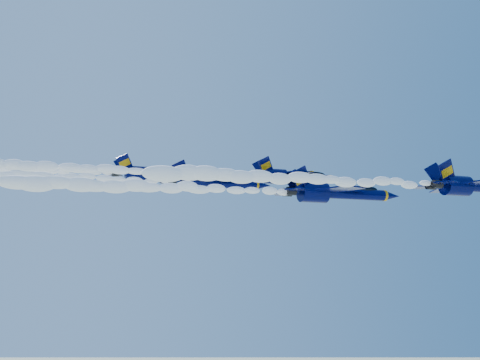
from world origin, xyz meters
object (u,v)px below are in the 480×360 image
object	(u,v)px
jet_second	(337,193)
jet_third	(293,177)
jet_fourth	(214,182)
jet_lead	(477,186)
jet_fifth	(156,174)

from	to	relation	value
jet_second	jet_third	size ratio (longest dim) A/B	1.30
jet_second	jet_third	world-z (taller)	jet_third
jet_fourth	jet_lead	bearing A→B (deg)	-45.12
jet_lead	jet_fifth	xyz separation A→B (m)	(-37.63, 35.29, 5.06)
jet_lead	jet_second	distance (m)	19.50
jet_fourth	jet_fifth	distance (m)	10.74
jet_second	jet_fourth	size ratio (longest dim) A/B	1.06
jet_lead	jet_third	bearing A→B (deg)	141.55
jet_third	jet_fifth	bearing A→B (deg)	132.09
jet_lead	jet_third	world-z (taller)	jet_third
jet_second	jet_fourth	xyz separation A→B (m)	(-13.97, 16.76, 3.22)
jet_fifth	jet_lead	bearing A→B (deg)	-43.16
jet_second	jet_fifth	xyz separation A→B (m)	(-22.57, 22.90, 5.11)
jet_third	jet_fourth	xyz separation A→B (m)	(-8.67, 12.97, 0.53)
jet_second	jet_fourth	distance (m)	22.05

